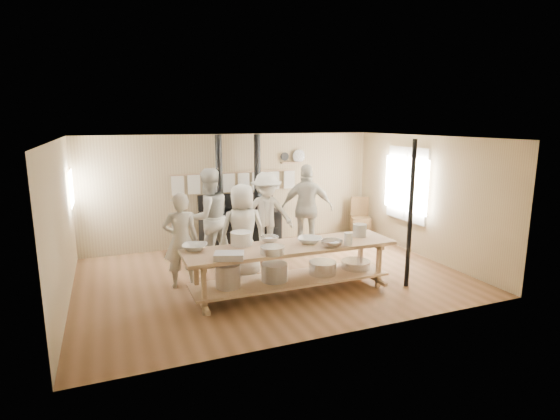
% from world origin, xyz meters
% --- Properties ---
extents(ground, '(7.00, 7.00, 0.00)m').
position_xyz_m(ground, '(0.00, 0.00, 0.00)').
color(ground, brown).
rests_on(ground, ground).
extents(room_shell, '(7.00, 7.00, 7.00)m').
position_xyz_m(room_shell, '(0.00, 0.00, 1.62)').
color(room_shell, tan).
rests_on(room_shell, ground).
extents(window_right, '(0.09, 1.50, 1.65)m').
position_xyz_m(window_right, '(3.47, 0.60, 1.50)').
color(window_right, beige).
rests_on(window_right, ground).
extents(left_opening, '(0.00, 0.90, 0.90)m').
position_xyz_m(left_opening, '(-3.45, 2.00, 1.60)').
color(left_opening, white).
rests_on(left_opening, ground).
extents(stove, '(1.90, 0.75, 2.60)m').
position_xyz_m(stove, '(-0.01, 2.12, 0.52)').
color(stove, black).
rests_on(stove, ground).
extents(towel_rail, '(3.00, 0.04, 0.47)m').
position_xyz_m(towel_rail, '(-0.00, 2.40, 1.55)').
color(towel_rail, '#9F7E5B').
rests_on(towel_rail, ground).
extents(back_wall_shelf, '(0.63, 0.14, 0.32)m').
position_xyz_m(back_wall_shelf, '(1.46, 2.43, 2.00)').
color(back_wall_shelf, '#9F7E5B').
rests_on(back_wall_shelf, ground).
extents(prep_table, '(3.60, 0.90, 0.85)m').
position_xyz_m(prep_table, '(-0.01, -0.90, 0.52)').
color(prep_table, '#9F7E5B').
rests_on(prep_table, ground).
extents(support_post, '(0.08, 0.08, 2.60)m').
position_xyz_m(support_post, '(2.05, -1.35, 1.30)').
color(support_post, black).
rests_on(support_post, ground).
extents(cook_far_left, '(0.65, 0.45, 1.69)m').
position_xyz_m(cook_far_left, '(-1.67, 0.10, 0.85)').
color(cook_far_left, beige).
rests_on(cook_far_left, ground).
extents(cook_left, '(1.13, 0.98, 1.98)m').
position_xyz_m(cook_left, '(-0.95, 1.09, 0.99)').
color(cook_left, beige).
rests_on(cook_left, ground).
extents(cook_center, '(0.89, 0.60, 1.77)m').
position_xyz_m(cook_center, '(-0.50, 0.23, 0.88)').
color(cook_center, beige).
rests_on(cook_center, ground).
extents(cook_right, '(1.24, 0.84, 1.96)m').
position_xyz_m(cook_right, '(1.31, 1.26, 0.98)').
color(cook_right, beige).
rests_on(cook_right, ground).
extents(cook_by_window, '(1.24, 0.80, 1.82)m').
position_xyz_m(cook_by_window, '(0.37, 1.34, 0.91)').
color(cook_by_window, beige).
rests_on(cook_by_window, ground).
extents(chair, '(0.59, 0.59, 0.98)m').
position_xyz_m(chair, '(3.16, 1.97, 0.29)').
color(chair, brown).
rests_on(chair, ground).
extents(bowl_white_a, '(0.51, 0.51, 0.10)m').
position_xyz_m(bowl_white_a, '(-1.55, -0.57, 0.90)').
color(bowl_white_a, silver).
rests_on(bowl_white_a, prep_table).
extents(bowl_steel_a, '(0.41, 0.41, 0.10)m').
position_xyz_m(bowl_steel_a, '(-0.26, -0.57, 0.90)').
color(bowl_steel_a, silver).
rests_on(bowl_steel_a, prep_table).
extents(bowl_white_b, '(0.57, 0.57, 0.10)m').
position_xyz_m(bowl_white_b, '(0.35, -0.88, 0.90)').
color(bowl_white_b, silver).
rests_on(bowl_white_b, prep_table).
extents(bowl_steel_b, '(0.51, 0.51, 0.11)m').
position_xyz_m(bowl_steel_b, '(0.59, -1.23, 0.91)').
color(bowl_steel_b, silver).
rests_on(bowl_steel_b, prep_table).
extents(roasting_pan, '(0.51, 0.43, 0.10)m').
position_xyz_m(roasting_pan, '(-1.16, -1.23, 0.90)').
color(roasting_pan, '#B2B2B7').
rests_on(roasting_pan, prep_table).
extents(mixing_bowl_large, '(0.47, 0.47, 0.12)m').
position_xyz_m(mixing_bowl_large, '(-0.46, -1.23, 0.91)').
color(mixing_bowl_large, silver).
rests_on(mixing_bowl_large, prep_table).
extents(bucket_galv, '(0.32, 0.32, 0.23)m').
position_xyz_m(bucket_galv, '(1.38, -0.82, 0.96)').
color(bucket_galv, gray).
rests_on(bucket_galv, prep_table).
extents(deep_bowl_enamel, '(0.47, 0.47, 0.23)m').
position_xyz_m(deep_bowl_enamel, '(-0.77, -0.57, 0.96)').
color(deep_bowl_enamel, silver).
rests_on(deep_bowl_enamel, prep_table).
extents(pitcher, '(0.16, 0.16, 0.21)m').
position_xyz_m(pitcher, '(0.90, -1.23, 0.96)').
color(pitcher, silver).
rests_on(pitcher, prep_table).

